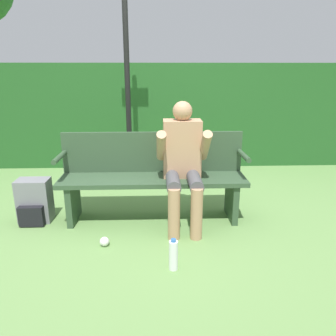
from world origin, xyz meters
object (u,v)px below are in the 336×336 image
Objects in this scene: person_seated at (183,159)px; signpost at (127,70)px; water_bottle at (173,255)px; parked_car at (290,92)px; park_bench at (153,175)px; backpack at (34,202)px.

person_seated is 1.66m from signpost.
parked_car is at bearing 64.33° from water_bottle.
park_bench is 1.55× the size of person_seated.
park_bench is 10.70m from parked_car.
person_seated reaches higher than backpack.
signpost reaches higher than person_seated.
park_bench is 0.38m from person_seated.
parked_car is (6.34, 9.46, 0.43)m from backpack.
signpost is at bearing 115.40° from person_seated.
water_bottle is 11.49m from parked_car.
signpost is at bearing 54.66° from backpack.
person_seated is at bearing 80.94° from water_bottle.
parked_car is (4.97, 10.35, 0.51)m from water_bottle.
signpost is (-0.62, 1.30, 0.82)m from person_seated.
person_seated is 0.46× the size of signpost.
water_bottle is at bearing -99.06° from person_seated.
signpost is 0.62× the size of parked_car.
person_seated is at bearing -2.45° from backpack.
water_bottle is at bearing -77.14° from signpost.
water_bottle is at bearing -33.17° from backpack.
parked_car is at bearing 61.30° from park_bench.
park_bench is 4.20× the size of backpack.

